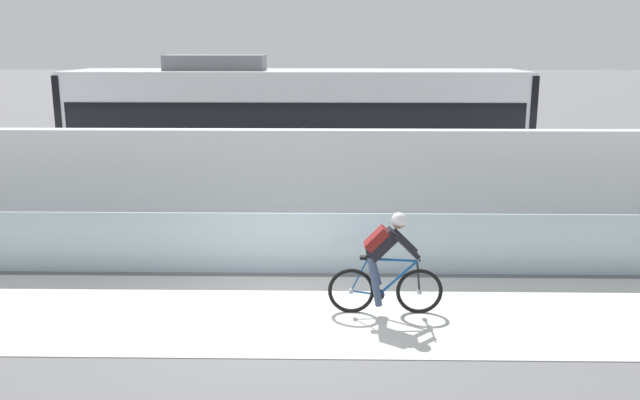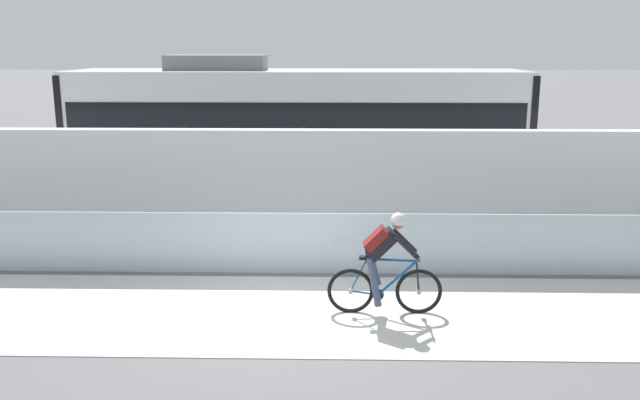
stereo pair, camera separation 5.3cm
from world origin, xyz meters
name	(u,v)px [view 1 (the left image)]	position (x,y,z in m)	size (l,w,h in m)	color
ground_plane	(287,312)	(0.00, 0.00, 0.00)	(200.00, 200.00, 0.00)	slate
bike_path_deck	(287,312)	(0.00, 0.00, 0.01)	(32.00, 3.20, 0.01)	silver
glass_parapet	(294,243)	(0.00, 1.85, 0.56)	(32.00, 0.05, 1.12)	silver
concrete_barrier_wall	(299,188)	(0.00, 3.65, 1.20)	(32.00, 0.36, 2.40)	white
tram_rail_near	(304,214)	(0.00, 6.13, 0.00)	(32.00, 0.08, 0.01)	#595654
tram_rail_far	(306,201)	(0.00, 7.57, 0.00)	(32.00, 0.08, 0.01)	#595654
tram	(297,134)	(-0.20, 6.85, 1.89)	(11.06, 2.54, 3.81)	silver
cyclist_on_bike	(385,264)	(1.51, 0.00, 0.80)	(1.77, 0.58, 1.61)	black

